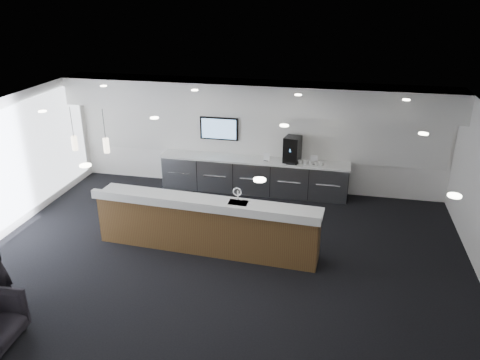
# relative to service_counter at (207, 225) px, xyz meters

# --- Properties ---
(ground) EXTENTS (10.00, 10.00, 0.00)m
(ground) POSITION_rel_service_counter_xyz_m (0.41, -0.50, -0.58)
(ground) COLOR black
(ground) RESTS_ON ground
(ceiling) EXTENTS (10.00, 8.00, 0.02)m
(ceiling) POSITION_rel_service_counter_xyz_m (0.41, -0.50, 2.42)
(ceiling) COLOR black
(ceiling) RESTS_ON back_wall
(back_wall) EXTENTS (10.00, 0.02, 3.00)m
(back_wall) POSITION_rel_service_counter_xyz_m (0.41, 3.50, 0.92)
(back_wall) COLOR white
(back_wall) RESTS_ON ground
(soffit_bulkhead) EXTENTS (10.00, 0.90, 0.70)m
(soffit_bulkhead) POSITION_rel_service_counter_xyz_m (0.41, 3.05, 2.07)
(soffit_bulkhead) COLOR white
(soffit_bulkhead) RESTS_ON back_wall
(alcove_panel) EXTENTS (9.80, 0.06, 1.40)m
(alcove_panel) POSITION_rel_service_counter_xyz_m (0.41, 3.47, 1.02)
(alcove_panel) COLOR white
(alcove_panel) RESTS_ON back_wall
(back_credenza) EXTENTS (5.06, 0.66, 0.95)m
(back_credenza) POSITION_rel_service_counter_xyz_m (0.41, 3.14, -0.10)
(back_credenza) COLOR gray
(back_credenza) RESTS_ON ground
(wall_tv) EXTENTS (1.05, 0.08, 0.62)m
(wall_tv) POSITION_rel_service_counter_xyz_m (-0.59, 3.41, 1.07)
(wall_tv) COLOR black
(wall_tv) RESTS_ON back_wall
(pendant_left) EXTENTS (0.12, 0.12, 0.30)m
(pendant_left) POSITION_rel_service_counter_xyz_m (-1.99, 0.30, 1.67)
(pendant_left) COLOR #FFECC6
(pendant_left) RESTS_ON ceiling
(pendant_right) EXTENTS (0.12, 0.12, 0.30)m
(pendant_right) POSITION_rel_service_counter_xyz_m (-2.69, 0.30, 1.67)
(pendant_right) COLOR #FFECC6
(pendant_right) RESTS_ON ceiling
(ceiling_can_lights) EXTENTS (7.00, 5.00, 0.02)m
(ceiling_can_lights) POSITION_rel_service_counter_xyz_m (0.41, -0.50, 2.39)
(ceiling_can_lights) COLOR white
(ceiling_can_lights) RESTS_ON ceiling
(service_counter) EXTENTS (4.82, 1.07, 1.49)m
(service_counter) POSITION_rel_service_counter_xyz_m (0.00, 0.00, 0.00)
(service_counter) COLOR brown
(service_counter) RESTS_ON ground
(coffee_machine) EXTENTS (0.47, 0.55, 0.68)m
(coffee_machine) POSITION_rel_service_counter_xyz_m (1.43, 3.15, 0.71)
(coffee_machine) COLOR black
(coffee_machine) RESTS_ON back_credenza
(info_sign_left) EXTENTS (0.16, 0.05, 0.22)m
(info_sign_left) POSITION_rel_service_counter_xyz_m (0.78, 3.08, 0.48)
(info_sign_left) COLOR white
(info_sign_left) RESTS_ON back_credenza
(info_sign_right) EXTENTS (0.18, 0.05, 0.24)m
(info_sign_right) POSITION_rel_service_counter_xyz_m (2.00, 3.08, 0.49)
(info_sign_right) COLOR white
(info_sign_right) RESTS_ON back_credenza
(cup_0) EXTENTS (0.11, 0.11, 0.11)m
(cup_0) POSITION_rel_service_counter_xyz_m (2.21, 3.02, 0.43)
(cup_0) COLOR white
(cup_0) RESTS_ON back_credenza
(cup_1) EXTENTS (0.16, 0.16, 0.11)m
(cup_1) POSITION_rel_service_counter_xyz_m (2.07, 3.02, 0.43)
(cup_1) COLOR white
(cup_1) RESTS_ON back_credenza
(cup_2) EXTENTS (0.14, 0.14, 0.11)m
(cup_2) POSITION_rel_service_counter_xyz_m (1.93, 3.02, 0.43)
(cup_2) COLOR white
(cup_2) RESTS_ON back_credenza
(cup_3) EXTENTS (0.14, 0.14, 0.11)m
(cup_3) POSITION_rel_service_counter_xyz_m (1.79, 3.02, 0.43)
(cup_3) COLOR white
(cup_3) RESTS_ON back_credenza
(cup_4) EXTENTS (0.15, 0.15, 0.11)m
(cup_4) POSITION_rel_service_counter_xyz_m (1.65, 3.02, 0.43)
(cup_4) COLOR white
(cup_4) RESTS_ON back_credenza
(cup_5) EXTENTS (0.12, 0.12, 0.11)m
(cup_5) POSITION_rel_service_counter_xyz_m (1.51, 3.02, 0.43)
(cup_5) COLOR white
(cup_5) RESTS_ON back_credenza
(cup_6) EXTENTS (0.16, 0.16, 0.11)m
(cup_6) POSITION_rel_service_counter_xyz_m (1.37, 3.02, 0.43)
(cup_6) COLOR white
(cup_6) RESTS_ON back_credenza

